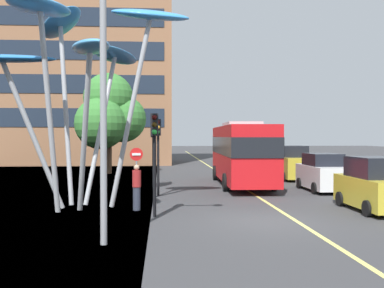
% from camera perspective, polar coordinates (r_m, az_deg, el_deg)
% --- Properties ---
extents(ground, '(120.00, 240.00, 0.10)m').
position_cam_1_polar(ground, '(15.58, 6.68, -9.96)').
color(ground, '#38383A').
extents(red_bus, '(3.01, 10.46, 3.74)m').
position_cam_1_polar(red_bus, '(26.63, 6.33, -0.89)').
color(red_bus, red).
rests_on(red_bus, ground).
extents(leaf_sculpture, '(9.57, 8.90, 8.53)m').
position_cam_1_polar(leaf_sculpture, '(19.08, -14.59, 11.93)').
color(leaf_sculpture, '#9EA0A5').
rests_on(leaf_sculpture, ground).
extents(traffic_light_kerb_near, '(0.28, 0.42, 3.72)m').
position_cam_1_polar(traffic_light_kerb_near, '(16.02, -4.80, 0.22)').
color(traffic_light_kerb_near, black).
rests_on(traffic_light_kerb_near, ground).
extents(traffic_light_kerb_far, '(0.28, 0.42, 3.74)m').
position_cam_1_polar(traffic_light_kerb_far, '(21.75, -4.34, 0.45)').
color(traffic_light_kerb_far, black).
rests_on(traffic_light_kerb_far, ground).
extents(traffic_light_island_mid, '(0.28, 0.42, 3.66)m').
position_cam_1_polar(traffic_light_island_mid, '(25.50, -4.96, 0.40)').
color(traffic_light_island_mid, black).
rests_on(traffic_light_island_mid, ground).
extents(car_parked_near, '(1.93, 4.00, 2.11)m').
position_cam_1_polar(car_parked_near, '(18.88, 22.26, -4.95)').
color(car_parked_near, gold).
rests_on(car_parked_near, ground).
extents(car_parked_mid, '(1.91, 3.99, 2.00)m').
position_cam_1_polar(car_parked_mid, '(24.76, 16.30, -3.60)').
color(car_parked_mid, silver).
rests_on(car_parked_mid, ground).
extents(car_parked_far, '(1.94, 4.26, 2.29)m').
position_cam_1_polar(car_parked_far, '(30.81, 12.59, -2.46)').
color(car_parked_far, gold).
rests_on(car_parked_far, ground).
extents(street_lamp, '(1.90, 0.44, 8.40)m').
position_cam_1_polar(street_lamp, '(12.37, -9.34, 12.18)').
color(street_lamp, gray).
rests_on(street_lamp, ground).
extents(tree_pavement_near, '(5.35, 5.15, 7.87)m').
position_cam_1_polar(tree_pavement_near, '(35.28, -10.25, 3.85)').
color(tree_pavement_near, brown).
rests_on(tree_pavement_near, ground).
extents(pedestrian, '(0.34, 0.34, 1.80)m').
position_cam_1_polar(pedestrian, '(17.77, -7.07, -5.49)').
color(pedestrian, '#2D3342').
rests_on(pedestrian, ground).
extents(no_entry_sign, '(0.60, 0.12, 2.38)m').
position_cam_1_polar(no_entry_sign, '(20.75, -7.09, -2.65)').
color(no_entry_sign, gray).
rests_on(no_entry_sign, ground).
extents(backdrop_building, '(24.26, 10.15, 26.11)m').
position_cam_1_polar(backdrop_building, '(51.43, -16.71, 12.32)').
color(backdrop_building, '#8E6042').
rests_on(backdrop_building, ground).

